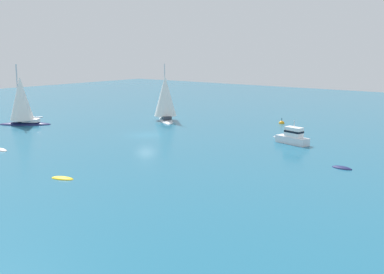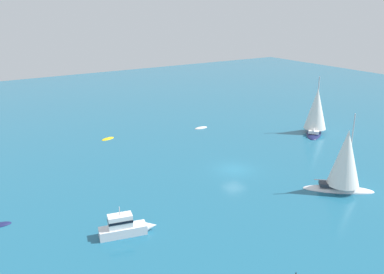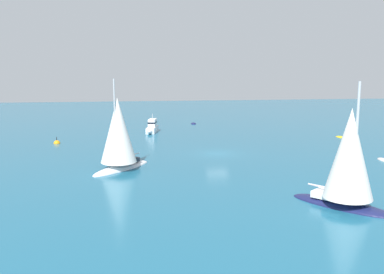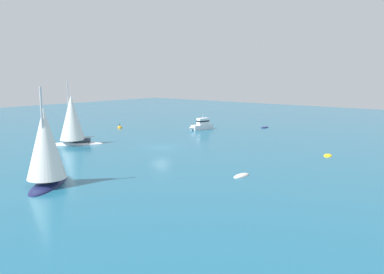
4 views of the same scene
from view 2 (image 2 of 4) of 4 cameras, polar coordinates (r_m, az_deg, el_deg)
name	(u,v)px [view 2 (image 2 of 4)]	position (r m, az deg, el deg)	size (l,w,h in m)	color
ground_plane	(234,169)	(51.14, 5.94, -4.54)	(161.89, 161.89, 0.00)	#1E607F
tender	(0,225)	(42.79, -25.31, -11.11)	(2.12, 1.09, 0.43)	#191E4C
sloop	(316,113)	(67.17, 16.97, 3.25)	(7.40, 6.50, 9.31)	#191E4C
tender_1	(108,139)	(63.40, -11.70, -0.27)	(2.38, 1.56, 0.36)	yellow
launch	(124,227)	(37.51, -9.44, -12.28)	(5.30, 2.22, 2.84)	white
ketch	(344,163)	(47.12, 20.55, -3.39)	(7.06, 6.40, 9.24)	white
skiff	(201,128)	(67.50, 1.27, 1.25)	(2.36, 0.99, 0.46)	silver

